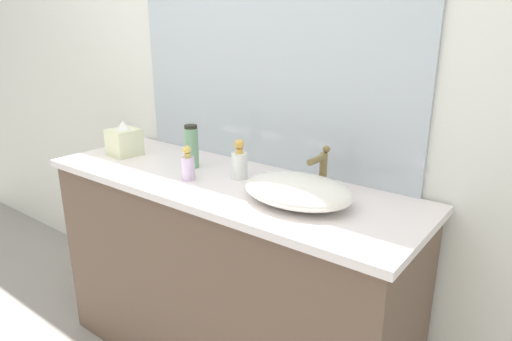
# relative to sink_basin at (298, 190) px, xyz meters

# --- Properties ---
(bathroom_wall_rear) EXTENTS (6.00, 0.06, 2.60)m
(bathroom_wall_rear) POSITION_rel_sink_basin_xyz_m (-0.46, 0.34, 0.35)
(bathroom_wall_rear) COLOR silver
(bathroom_wall_rear) RESTS_ON ground
(vanity_counter) EXTENTS (1.64, 0.55, 0.90)m
(vanity_counter) POSITION_rel_sink_basin_xyz_m (-0.37, 0.03, -0.50)
(vanity_counter) COLOR brown
(vanity_counter) RESTS_ON ground
(wall_mirror_panel) EXTENTS (1.41, 0.01, 1.02)m
(wall_mirror_panel) POSITION_rel_sink_basin_xyz_m (-0.37, 0.30, 0.47)
(wall_mirror_panel) COLOR #B2BCC6
(wall_mirror_panel) RESTS_ON vanity_counter
(sink_basin) EXTENTS (0.41, 0.29, 0.09)m
(sink_basin) POSITION_rel_sink_basin_xyz_m (0.00, 0.00, 0.00)
(sink_basin) COLOR silver
(sink_basin) RESTS_ON vanity_counter
(faucet) EXTENTS (0.03, 0.13, 0.17)m
(faucet) POSITION_rel_sink_basin_xyz_m (0.00, 0.16, 0.05)
(faucet) COLOR olive
(faucet) RESTS_ON vanity_counter
(soap_dispenser) EXTENTS (0.07, 0.07, 0.16)m
(soap_dispenser) POSITION_rel_sink_basin_xyz_m (-0.33, 0.08, 0.02)
(soap_dispenser) COLOR white
(soap_dispenser) RESTS_ON vanity_counter
(lotion_bottle) EXTENTS (0.05, 0.05, 0.14)m
(lotion_bottle) POSITION_rel_sink_basin_xyz_m (-0.48, -0.05, 0.01)
(lotion_bottle) COLOR silver
(lotion_bottle) RESTS_ON vanity_counter
(perfume_bottle) EXTENTS (0.06, 0.06, 0.19)m
(perfume_bottle) POSITION_rel_sink_basin_xyz_m (-0.59, 0.07, 0.05)
(perfume_bottle) COLOR #6E9F77
(perfume_bottle) RESTS_ON vanity_counter
(tissue_box) EXTENTS (0.14, 0.14, 0.17)m
(tissue_box) POSITION_rel_sink_basin_xyz_m (-0.99, 0.02, 0.02)
(tissue_box) COLOR beige
(tissue_box) RESTS_ON vanity_counter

